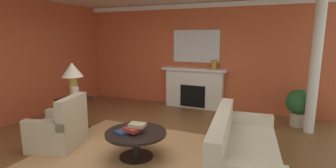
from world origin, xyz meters
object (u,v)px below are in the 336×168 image
Objects in this scene: armchair_near_window at (59,131)px; side_table at (75,111)px; table_lamp at (72,73)px; sofa at (241,153)px; vase_mantel_right at (214,65)px; coffee_table at (136,138)px; vase_on_side_table at (75,93)px; mantel_mirror at (196,46)px; potted_plant at (299,105)px; fireplace at (194,89)px.

side_table is (-0.37, 0.80, 0.09)m from armchair_near_window.
sofa is at bearing -6.64° from table_lamp.
table_lamp is 3.52m from vase_mantel_right.
coffee_table is 3.78× the size of vase_on_side_table.
vase_mantel_right is at bearing -17.18° from mantel_mirror.
vase_mantel_right is 0.30× the size of potted_plant.
table_lamp is 3.03× the size of vase_mantel_right.
vase_mantel_right is at bearing 47.62° from side_table.
vase_mantel_right is (2.00, 3.40, 0.93)m from armchair_near_window.
vase_mantel_right reaches higher than side_table.
sofa is at bearing -4.91° from vase_on_side_table.
armchair_near_window is at bearing -120.41° from vase_mantel_right.
fireplace is at bearing 90.61° from coffee_table.
fireplace reaches higher than armchair_near_window.
sofa is 3.41m from vase_on_side_table.
side_table is 0.47m from vase_on_side_table.
mantel_mirror reaches higher than vase_on_side_table.
side_table is 4.89m from potted_plant.
side_table is at bearing -123.33° from mantel_mirror.
fireplace reaches higher than side_table.
fireplace is at bearing 55.48° from side_table.
sofa is 3.16m from armchair_near_window.
table_lamp is at bearing -165.96° from side_table.
side_table is 3.61m from vase_mantel_right.
armchair_near_window is at bearing -172.94° from coffee_table.
sofa is 8.23× the size of vase_on_side_table.
armchair_near_window is at bearing -112.75° from fireplace.
potted_plant is at bearing 25.66° from table_lamp.
armchair_near_window is 1.38× the size of side_table.
sofa is at bearing 7.21° from armchair_near_window.
armchair_near_window is 1.16× the size of potted_plant.
armchair_near_window is (-1.45, -3.57, -1.40)m from mantel_mirror.
sofa is 1.67m from coffee_table.
table_lamp reaches higher than potted_plant.
coffee_table is (0.04, -3.27, -0.20)m from fireplace.
coffee_table is 3.38m from vase_mantel_right.
side_table is 0.93× the size of table_lamp.
table_lamp is at bearing -154.34° from potted_plant.
sofa is at bearing -69.27° from vase_mantel_right.
vase_mantel_right is at bearing 80.91° from coffee_table.
sofa reaches higher than coffee_table.
fireplace is 1.80× the size of coffee_table.
potted_plant is at bearing 25.66° from side_table.
coffee_table is 2.15m from table_lamp.
fireplace is at bearing 168.46° from potted_plant.
vase_on_side_table is at bearing -121.12° from fireplace.
armchair_near_window is at bearing -172.79° from sofa.
fireplace is at bearing 67.25° from armchair_near_window.
vase_on_side_table reaches higher than potted_plant.
coffee_table is at bearing -99.09° from vase_mantel_right.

